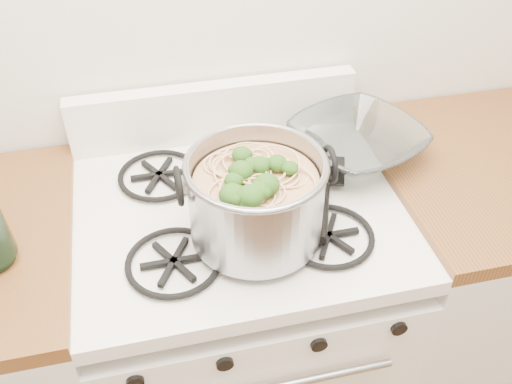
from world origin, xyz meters
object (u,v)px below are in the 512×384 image
Objects in this scene: gas_range at (242,329)px; stock_pot at (256,199)px; spatula at (326,168)px; glass_bowl at (356,149)px.

stock_pot reaches higher than gas_range.
stock_pot reaches higher than spatula.
glass_bowl reaches higher than gas_range.
spatula reaches higher than gas_range.
stock_pot reaches higher than glass_bowl.
gas_range is at bearing -145.13° from spatula.
glass_bowl is (0.10, 0.05, 0.00)m from spatula.
gas_range is at bearing -161.21° from glass_bowl.
spatula is at bearing -151.42° from glass_bowl.
stock_pot is at bearing -121.60° from spatula.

